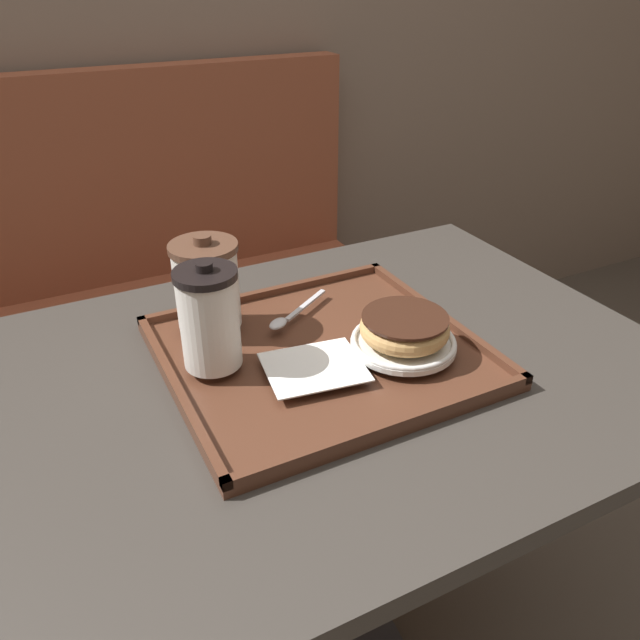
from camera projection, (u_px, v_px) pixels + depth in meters
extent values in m
cube|color=brown|center=(178.00, 367.00, 1.77)|extent=(1.16, 0.44, 0.45)
cube|color=brown|center=(138.00, 177.00, 1.66)|extent=(1.16, 0.08, 0.55)
cube|color=#38332D|center=(305.00, 380.00, 0.88)|extent=(1.06, 0.72, 0.03)
cylinder|color=#333338|center=(308.00, 554.00, 1.06)|extent=(0.08, 0.08, 0.70)
cube|color=#512D1E|center=(320.00, 355.00, 0.90)|extent=(0.43, 0.40, 0.01)
cube|color=#512D1E|center=(393.00, 425.00, 0.75)|extent=(0.43, 0.01, 0.01)
cube|color=#512D1E|center=(268.00, 292.00, 1.04)|extent=(0.43, 0.01, 0.01)
cube|color=#512D1E|center=(176.00, 387.00, 0.81)|extent=(0.01, 0.40, 0.01)
cube|color=#512D1E|center=(439.00, 315.00, 0.98)|extent=(0.01, 0.40, 0.01)
cube|color=white|center=(316.00, 366.00, 0.84)|extent=(0.15, 0.13, 0.00)
cylinder|color=white|center=(210.00, 322.00, 0.82)|extent=(0.08, 0.08, 0.13)
cylinder|color=black|center=(205.00, 274.00, 0.78)|extent=(0.08, 0.08, 0.01)
cylinder|color=black|center=(204.00, 267.00, 0.78)|extent=(0.02, 0.02, 0.01)
cylinder|color=white|center=(207.00, 288.00, 0.91)|extent=(0.09, 0.09, 0.12)
cylinder|color=brown|center=(203.00, 247.00, 0.88)|extent=(0.10, 0.10, 0.01)
cylinder|color=brown|center=(202.00, 240.00, 0.87)|extent=(0.03, 0.03, 0.01)
cylinder|color=white|center=(403.00, 344.00, 0.88)|extent=(0.15, 0.15, 0.01)
torus|color=white|center=(403.00, 340.00, 0.88)|extent=(0.15, 0.15, 0.01)
torus|color=tan|center=(404.00, 328.00, 0.87)|extent=(0.13, 0.13, 0.03)
cylinder|color=#381E14|center=(405.00, 317.00, 0.86)|extent=(0.12, 0.12, 0.00)
ellipsoid|color=silver|center=(280.00, 323.00, 0.93)|extent=(0.04, 0.04, 0.01)
cube|color=silver|center=(306.00, 305.00, 0.99)|extent=(0.10, 0.07, 0.00)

